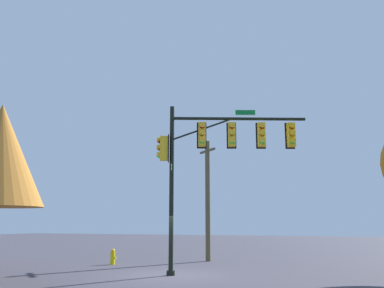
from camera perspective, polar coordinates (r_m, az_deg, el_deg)
ground_plane at (r=18.56m, az=-2.95°, el=-17.59°), size 120.00×120.00×0.00m
signal_pole_assembly at (r=18.78m, az=3.56°, el=-0.52°), size 6.36×2.84×7.46m
utility_pole at (r=25.24m, az=2.18°, el=-7.38°), size 1.40×1.31×7.18m
fire_hydrant at (r=23.61m, az=-10.84°, el=-14.97°), size 0.33×0.24×0.83m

